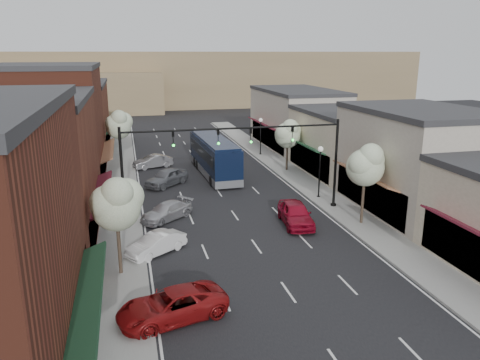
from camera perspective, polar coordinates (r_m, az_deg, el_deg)
ground at (r=28.08m, az=3.14°, el=-9.67°), size 160.00×160.00×0.00m
sidewalk_left at (r=44.42m, az=-14.40°, el=-0.56°), size 2.80×73.00×0.15m
sidewalk_right at (r=47.18m, az=6.41°, el=0.76°), size 2.80×73.00×0.15m
curb_left at (r=44.41m, az=-12.60°, el=-0.45°), size 0.25×73.00×0.17m
curb_right at (r=46.72m, az=4.80°, el=0.65°), size 0.25×73.00×0.17m
bldg_left_midnear at (r=31.87m, az=-25.52°, el=0.75°), size 10.14×14.10×9.40m
bldg_left_midfar at (r=45.29m, az=-22.28°, el=5.99°), size 10.14×14.10×10.90m
bldg_left_far at (r=61.18m, az=-20.11°, el=7.16°), size 10.14×18.10×8.40m
bldg_right_midnear at (r=37.86m, az=20.76°, el=2.20°), size 9.14×12.10×7.90m
bldg_right_midfar at (r=48.13m, az=12.68°, el=4.54°), size 9.14×12.10×6.40m
bldg_right_far at (r=60.75m, az=6.88°, el=7.44°), size 9.14×16.10×7.40m
hill_far at (r=114.72m, az=-10.23°, el=12.14°), size 120.00×30.00×12.00m
hill_near at (r=104.10m, az=-23.76°, el=9.71°), size 50.00×20.00×8.00m
signal_mast_right at (r=35.63m, az=8.20°, el=3.45°), size 8.22×0.46×7.00m
signal_mast_left at (r=33.17m, az=-10.16°, el=2.48°), size 8.22×0.46×7.00m
tree_right_near at (r=33.25m, az=15.15°, el=1.92°), size 2.85×2.65×5.95m
tree_right_far at (r=47.68m, az=5.90°, el=5.74°), size 2.85×2.65×5.43m
tree_left_near at (r=25.44m, az=-14.78°, el=-2.65°), size 2.85×2.65×5.69m
tree_left_far at (r=50.79m, az=-14.55°, el=6.62°), size 2.85×2.65×6.13m
lamp_post_near at (r=39.06m, az=9.72°, el=2.00°), size 0.44×0.44×4.44m
lamp_post_far at (r=55.23m, az=2.53°, el=6.07°), size 0.44×0.44×4.44m
coach_bus at (r=46.64m, az=-3.18°, el=2.98°), size 3.08×12.09×3.67m
red_hatchback at (r=33.39m, az=6.79°, el=-4.09°), size 2.45×4.99×1.64m
parked_car_a at (r=22.27m, az=-8.27°, el=-14.88°), size 5.49×3.58×1.41m
parked_car_b at (r=29.02m, az=-10.18°, el=-7.66°), size 3.94×3.35×1.28m
parked_car_c at (r=34.63m, az=-8.93°, el=-3.79°), size 4.47×4.08×1.25m
parked_car_d at (r=43.35m, az=-8.92°, el=0.33°), size 4.59×4.60×1.58m
parked_car_e at (r=50.36m, az=-10.57°, el=2.23°), size 4.37×2.67×1.36m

